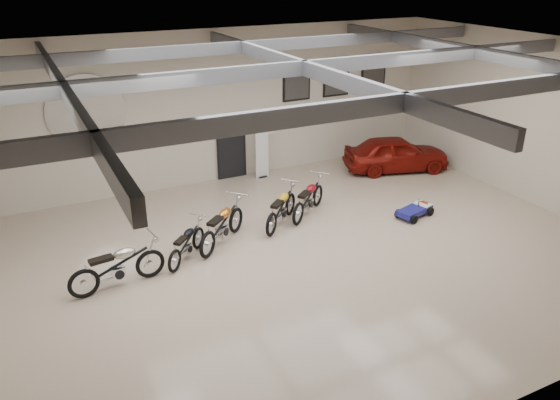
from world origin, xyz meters
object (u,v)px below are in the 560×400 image
motorcycle_red (308,198)px  banner_stand (262,152)px  motorcycle_yellow (281,207)px  motorcycle_silver (117,265)px  motorcycle_gold (222,224)px  go_kart (417,207)px  motorcycle_black (186,243)px  vintage_car (396,153)px

motorcycle_red → banner_stand: bearing=51.2°
motorcycle_yellow → motorcycle_silver: bearing=152.5°
banner_stand → motorcycle_gold: 4.98m
motorcycle_gold → go_kart: size_ratio=1.52×
go_kart → motorcycle_yellow: bearing=146.7°
banner_stand → motorcycle_red: (-0.07, -3.40, -0.37)m
motorcycle_gold → go_kart: motorcycle_gold is taller
motorcycle_silver → motorcycle_yellow: 4.94m
motorcycle_silver → motorcycle_black: motorcycle_silver is taller
motorcycle_yellow → go_kart: size_ratio=1.43×
motorcycle_silver → motorcycle_gold: 3.02m
motorcycle_black → vintage_car: vintage_car is taller
motorcycle_silver → go_kart: motorcycle_silver is taller
motorcycle_gold → motorcycle_yellow: (1.90, 0.34, -0.03)m
banner_stand → vintage_car: bearing=-23.4°
motorcycle_yellow → motorcycle_gold: bearing=148.1°
motorcycle_red → vintage_car: bearing=-15.4°
banner_stand → go_kart: (2.79, -4.86, -0.64)m
motorcycle_silver → vintage_car: vintage_car is taller
motorcycle_silver → motorcycle_black: 1.87m
motorcycle_yellow → motorcycle_red: size_ratio=1.00×
banner_stand → motorcycle_yellow: (-1.08, -3.63, -0.37)m
motorcycle_black → motorcycle_red: size_ratio=0.86×
vintage_car → motorcycle_black: bearing=125.0°
motorcycle_black → vintage_car: size_ratio=0.49×
motorcycle_gold → motorcycle_black: bearing=158.4°
banner_stand → motorcycle_silver: size_ratio=0.82×
motorcycle_gold → motorcycle_red: bearing=-29.1°
motorcycle_silver → motorcycle_yellow: bearing=6.8°
motorcycle_black → motorcycle_yellow: motorcycle_yellow is taller
motorcycle_gold → go_kart: 5.85m
motorcycle_gold → go_kart: (5.77, -0.89, -0.31)m
motorcycle_silver → motorcycle_yellow: motorcycle_silver is taller
banner_stand → vintage_car: 4.81m
motorcycle_gold → motorcycle_red: 2.97m
banner_stand → motorcycle_black: 5.97m
motorcycle_red → go_kart: (2.86, -1.47, -0.28)m
motorcycle_silver → vintage_car: bearing=10.2°
motorcycle_silver → motorcycle_gold: size_ratio=1.01×
motorcycle_silver → vintage_car: (10.42, 3.37, 0.05)m
motorcycle_red → go_kart: 3.22m
banner_stand → vintage_car: banner_stand is taller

